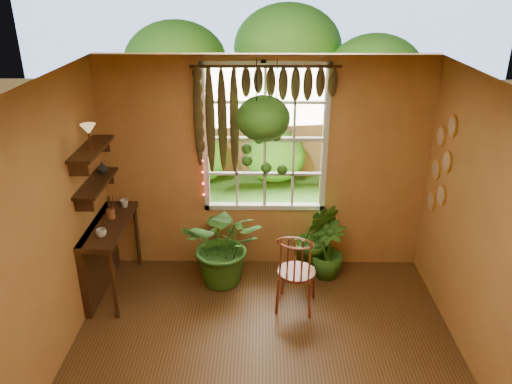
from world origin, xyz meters
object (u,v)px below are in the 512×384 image
counter_ledge (103,249)px  windsor_chair (296,283)px  potted_plant_left (225,244)px  hanging_basket (263,126)px  potted_plant_mid (315,237)px

counter_ledge → windsor_chair: 2.30m
windsor_chair → potted_plant_left: bearing=160.4°
potted_plant_left → hanging_basket: 1.52m
potted_plant_left → potted_plant_mid: bearing=12.7°
counter_ledge → potted_plant_left: size_ratio=1.13×
potted_plant_left → hanging_basket: size_ratio=0.81×
potted_plant_mid → hanging_basket: size_ratio=0.76×
windsor_chair → potted_plant_mid: (0.29, 0.77, 0.16)m
potted_plant_left → hanging_basket: hanging_basket is taller
windsor_chair → potted_plant_left: windsor_chair is taller
counter_ledge → hanging_basket: (1.89, 0.29, 1.42)m
counter_ledge → potted_plant_mid: 2.59m
windsor_chair → potted_plant_mid: bearing=81.9°
potted_plant_left → potted_plant_mid: size_ratio=1.07×
counter_ledge → windsor_chair: size_ratio=1.04×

